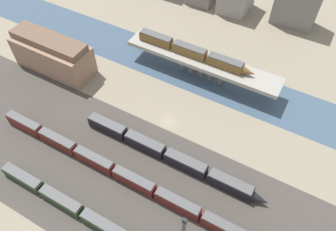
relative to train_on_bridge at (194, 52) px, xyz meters
The scene contains 9 objects.
ground_plane 26.15m from the train_on_bridge, 81.73° to the right, with size 400.00×400.00×0.00m, color gray.
railbed_yard 49.24m from the train_on_bridge, 85.82° to the right, with size 280.00×42.00×0.01m, color #423D38.
river_water 9.79m from the train_on_bridge, ahead, with size 320.00×18.53×0.01m, color #3D5166.
bridge 4.67m from the train_on_bridge, ahead, with size 55.04×9.09×7.45m.
train_on_bridge is the anchor object (origin of this frame).
train_yard_mid 50.32m from the train_on_bridge, 73.46° to the right, with size 109.96×2.65×4.09m.
train_yard_far 38.37m from the train_on_bridge, 73.45° to the right, with size 57.05×3.12×3.99m.
warehouse_building 49.18m from the train_on_bridge, 153.53° to the right, with size 28.80×10.98×13.29m.
city_block_far_right 52.28m from the train_on_bridge, 64.15° to the left, with size 16.90×9.77×20.01m, color slate.
Camera 1 is at (31.26, -55.79, 81.10)m, focal length 35.00 mm.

